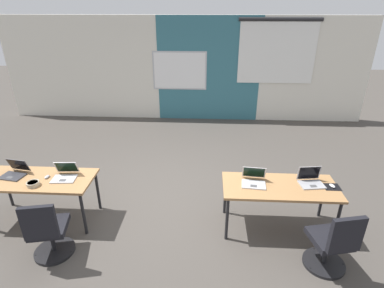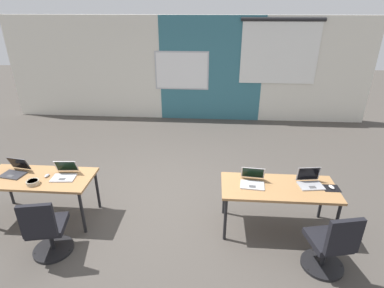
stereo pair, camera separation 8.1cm
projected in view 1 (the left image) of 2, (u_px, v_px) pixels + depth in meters
ground_plane at (164, 199)px, 5.19m from camera, size 24.00×24.00×0.00m
back_wall_assembly at (185, 69)px, 8.41m from camera, size 10.00×0.27×2.80m
desk_near_left at (39, 182)px, 4.46m from camera, size 1.60×0.70×0.72m
desk_near_right at (280, 189)px, 4.28m from camera, size 1.60×0.70×0.72m
laptop_near_right_inner at (254, 180)px, 4.30m from camera, size 0.36×0.35×0.22m
laptop_near_right_end at (311, 180)px, 4.29m from camera, size 0.36×0.31×0.24m
mousepad_near_right_end at (332, 187)px, 4.23m from camera, size 0.22×0.19×0.00m
mouse_near_right_end at (332, 186)px, 4.22m from camera, size 0.09×0.11×0.03m
chair_near_right_end at (332, 245)px, 3.68m from camera, size 0.52×0.58×0.92m
laptop_near_left_end at (14, 172)px, 4.51m from camera, size 0.38×0.36×0.22m
laptop_near_left_inner at (65, 175)px, 4.44m from camera, size 0.35×0.35×0.22m
mouse_near_left_inner at (47, 177)px, 4.45m from camera, size 0.06×0.10×0.03m
chair_near_left_inner at (48, 233)px, 3.87m from camera, size 0.52×0.58×0.92m
snack_bowl at (33, 183)px, 4.25m from camera, size 0.18×0.18×0.06m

